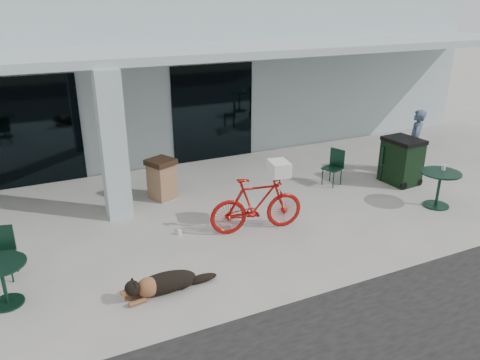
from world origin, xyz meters
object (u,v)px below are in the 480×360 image
cafe_chair_near (1,255)px  cafe_chair_far_a (388,162)px  bicycle (257,204)px  trash_receptacle (162,179)px  person (415,142)px  wheeled_bin (401,161)px  dog (165,281)px  cafe_table_near (4,284)px  cafe_table_far (438,189)px  cafe_chair_far_b (332,168)px

cafe_chair_near → cafe_chair_far_a: bearing=19.7°
bicycle → trash_receptacle: bearing=35.9°
bicycle → person: 5.47m
wheeled_bin → cafe_chair_far_a: bearing=110.5°
dog → cafe_table_near: cafe_table_near is taller
cafe_table_far → wheeled_bin: (0.28, 1.48, 0.17)m
bicycle → person: person is taller
cafe_chair_far_a → cafe_chair_far_b: (-1.52, 0.30, -0.01)m
dog → wheeled_bin: (6.77, 2.08, 0.38)m
cafe_chair_far_a → person: size_ratio=0.54×
dog → cafe_chair_far_a: bearing=12.3°
bicycle → person: bearing=-68.3°
cafe_chair_far_a → wheeled_bin: (0.14, -0.30, 0.12)m
cafe_table_far → wheeled_bin: bearing=79.4°
dog → wheeled_bin: wheeled_bin is taller
dog → wheeled_bin: 7.09m
cafe_table_near → bicycle: bearing=6.8°
dog → cafe_chair_far_b: (5.11, 2.68, 0.25)m
dog → cafe_chair_near: 2.80m
person → bicycle: bearing=-29.2°
dog → bicycle: bearing=21.8°
cafe_chair_far_b → trash_receptacle: 4.20m
cafe_chair_near → person: size_ratio=0.52×
cafe_table_near → dog: bearing=-17.8°
trash_receptacle → wheeled_bin: 5.95m
cafe_table_near → wheeled_bin: (9.07, 1.34, 0.22)m
bicycle → cafe_chair_far_a: size_ratio=2.08×
cafe_chair_near → wheeled_bin: wheeled_bin is taller
bicycle → trash_receptacle: 2.70m
trash_receptacle → cafe_table_far: bearing=-29.5°
dog → cafe_table_near: bearing=154.8°
cafe_table_near → cafe_table_far: size_ratio=0.88×
bicycle → wheeled_bin: (4.49, 0.80, 0.01)m
cafe_chair_near → trash_receptacle: bearing=46.8°
cafe_chair_near → cafe_table_far: (8.81, -0.95, -0.03)m
bicycle → wheeled_bin: wheeled_bin is taller
bicycle → cafe_table_near: (-4.58, -0.54, -0.21)m
wheeled_bin → cafe_table_far: bearing=-104.4°
cafe_chair_far_b → wheeled_bin: wheeled_bin is taller
cafe_table_far → wheeled_bin: size_ratio=0.75×
dog → cafe_table_near: (-2.30, 0.74, 0.16)m
cafe_chair_near → cafe_chair_far_a: 9.00m
dog → trash_receptacle: trash_receptacle is taller
bicycle → cafe_table_near: size_ratio=2.49×
cafe_chair_far_a → trash_receptacle: 5.74m
cafe_table_near → cafe_chair_near: 0.81m
cafe_chair_near → wheeled_bin: (9.09, 0.53, 0.14)m
dog → cafe_chair_far_b: cafe_chair_far_b is taller
cafe_chair_far_a → trash_receptacle: trash_receptacle is taller
bicycle → cafe_chair_near: size_ratio=2.16×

